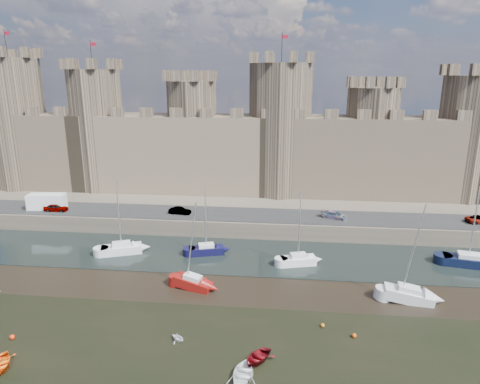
{
  "coord_description": "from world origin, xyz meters",
  "views": [
    {
      "loc": [
        2.93,
        -29.05,
        23.99
      ],
      "look_at": [
        -2.44,
        22.0,
        9.59
      ],
      "focal_mm": 32.0,
      "sensor_mm": 36.0,
      "label": 1
    }
  ],
  "objects": [
    {
      "name": "dinghy_3",
      "position": [
        -6.39,
        4.5,
        0.38
      ],
      "size": [
        1.86,
        1.8,
        0.75
      ],
      "primitive_type": "imported",
      "rotation": [
        1.57,
        0.0,
        1.01
      ],
      "color": "white",
      "rests_on": "ground"
    },
    {
      "name": "sailboat_2",
      "position": [
        5.09,
        22.0,
        0.78
      ],
      "size": [
        4.77,
        2.82,
        9.66
      ],
      "rotation": [
        0.0,
        0.0,
        0.26
      ],
      "color": "white",
      "rests_on": "ground"
    },
    {
      "name": "sailboat_0",
      "position": [
        -18.86,
        23.12,
        0.79
      ],
      "size": [
        5.76,
        3.84,
        10.03
      ],
      "rotation": [
        0.0,
        0.0,
        0.36
      ],
      "color": "silver",
      "rests_on": "ground"
    },
    {
      "name": "dinghy_0",
      "position": [
        -20.25,
        -0.69,
        0.32
      ],
      "size": [
        3.51,
        3.81,
        0.64
      ],
      "primitive_type": "imported",
      "rotation": [
        1.57,
        0.0,
        0.54
      ],
      "color": "#F05E0E",
      "rests_on": "ground"
    },
    {
      "name": "sailboat_4",
      "position": [
        -7.11,
        14.57,
        0.76
      ],
      "size": [
        4.74,
        2.82,
        10.38
      ],
      "rotation": [
        0.0,
        0.0,
        -0.26
      ],
      "color": "maroon",
      "rests_on": "ground"
    },
    {
      "name": "castle",
      "position": [
        -0.64,
        48.0,
        11.67
      ],
      "size": [
        108.5,
        11.0,
        29.0
      ],
      "color": "#42382B",
      "rests_on": "quay"
    },
    {
      "name": "sailboat_1",
      "position": [
        -7.27,
        24.08,
        0.75
      ],
      "size": [
        4.97,
        2.99,
        9.32
      ],
      "rotation": [
        0.0,
        0.0,
        0.27
      ],
      "color": "black",
      "rests_on": "ground"
    },
    {
      "name": "quay",
      "position": [
        0.0,
        60.0,
        1.25
      ],
      "size": [
        160.0,
        60.0,
        2.5
      ],
      "primitive_type": "cube",
      "color": "#4C443A",
      "rests_on": "ground"
    },
    {
      "name": "road",
      "position": [
        0.0,
        34.0,
        2.55
      ],
      "size": [
        160.0,
        7.0,
        0.1
      ],
      "primitive_type": "cube",
      "color": "black",
      "rests_on": "quay"
    },
    {
      "name": "buoy_3",
      "position": [
        9.94,
        6.78,
        0.22
      ],
      "size": [
        0.43,
        0.43,
        0.43
      ],
      "primitive_type": "sphere",
      "color": "#EE4D0A",
      "rests_on": "ground"
    },
    {
      "name": "dinghy_4",
      "position": [
        1.13,
        2.32,
        0.34
      ],
      "size": [
        3.54,
        3.95,
        0.67
      ],
      "primitive_type": "imported",
      "rotation": [
        1.57,
        0.0,
        5.81
      ],
      "color": "maroon",
      "rests_on": "ground"
    },
    {
      "name": "car_2",
      "position": [
        10.81,
        33.63,
        3.07
      ],
      "size": [
        4.23,
        2.75,
        1.14
      ],
      "primitive_type": "imported",
      "rotation": [
        0.0,
        0.0,
        1.25
      ],
      "color": "gray",
      "rests_on": "quay"
    },
    {
      "name": "car_3",
      "position": [
        31.98,
        33.92,
        3.07
      ],
      "size": [
        4.44,
        2.74,
        1.15
      ],
      "primitive_type": "imported",
      "rotation": [
        0.0,
        0.0,
        1.79
      ],
      "color": "gray",
      "rests_on": "quay"
    },
    {
      "name": "buoy_0",
      "position": [
        -21.8,
        3.16,
        0.24
      ],
      "size": [
        0.49,
        0.49,
        0.49
      ],
      "primitive_type": "sphere",
      "color": "red",
      "rests_on": "ground"
    },
    {
      "name": "sailboat_5",
      "position": [
        16.74,
        14.18,
        0.79
      ],
      "size": [
        5.35,
        2.58,
        11.12
      ],
      "rotation": [
        0.0,
        0.0,
        -0.11
      ],
      "color": "silver",
      "rests_on": "ground"
    },
    {
      "name": "water_channel",
      "position": [
        0.0,
        24.0,
        0.04
      ],
      "size": [
        160.0,
        12.0,
        0.08
      ],
      "primitive_type": "cube",
      "color": "black",
      "rests_on": "ground"
    },
    {
      "name": "sailboat_3",
      "position": [
        26.77,
        23.97,
        0.81
      ],
      "size": [
        6.35,
        3.45,
        10.55
      ],
      "rotation": [
        0.0,
        0.0,
        -0.19
      ],
      "color": "black",
      "rests_on": "ground"
    },
    {
      "name": "buoy_1",
      "position": [
        7.12,
        8.22,
        0.19
      ],
      "size": [
        0.39,
        0.39,
        0.39
      ],
      "primitive_type": "sphere",
      "color": "orange",
      "rests_on": "ground"
    },
    {
      "name": "car_1",
      "position": [
        -13.11,
        33.22,
        3.07
      ],
      "size": [
        3.58,
        1.61,
        1.14
      ],
      "primitive_type": "imported",
      "rotation": [
        0.0,
        0.0,
        1.45
      ],
      "color": "gray",
      "rests_on": "quay"
    },
    {
      "name": "car_0",
      "position": [
        -33.16,
        32.56,
        3.14
      ],
      "size": [
        3.75,
        1.51,
        1.28
      ],
      "primitive_type": "imported",
      "rotation": [
        0.0,
        0.0,
        1.57
      ],
      "color": "gray",
      "rests_on": "quay"
    },
    {
      "name": "ground",
      "position": [
        0.0,
        0.0,
        0.0
      ],
      "size": [
        160.0,
        160.0,
        0.0
      ],
      "primitive_type": "plane",
      "color": "black",
      "rests_on": "ground"
    },
    {
      "name": "dinghy_2",
      "position": [
        0.15,
        0.21,
        0.36
      ],
      "size": [
        2.64,
        3.6,
        0.73
      ],
      "primitive_type": "imported",
      "rotation": [
        1.57,
        0.0,
        3.1
      ],
      "color": "silver",
      "rests_on": "ground"
    },
    {
      "name": "van",
      "position": [
        -35.15,
        33.5,
        3.77
      ],
      "size": [
        6.05,
        3.02,
        2.53
      ],
      "primitive_type": "cube",
      "rotation": [
        0.0,
        0.0,
        0.12
      ],
      "color": "silver",
      "rests_on": "quay"
    }
  ]
}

